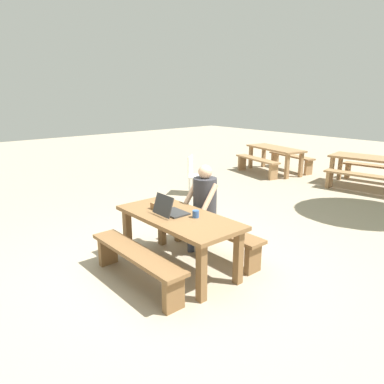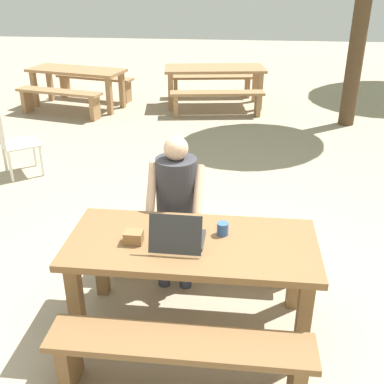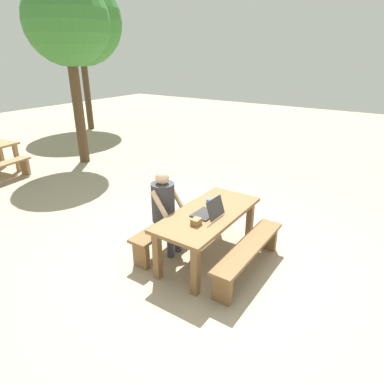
{
  "view_description": "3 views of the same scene",
  "coord_description": "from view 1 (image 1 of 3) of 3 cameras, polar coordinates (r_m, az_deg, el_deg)",
  "views": [
    {
      "loc": [
        3.32,
        -2.64,
        2.19
      ],
      "look_at": [
        -0.03,
        0.25,
        0.97
      ],
      "focal_mm": 33.65,
      "sensor_mm": 36.0,
      "label": 1
    },
    {
      "loc": [
        0.3,
        -2.71,
        2.41
      ],
      "look_at": [
        -0.03,
        0.25,
        0.97
      ],
      "focal_mm": 43.83,
      "sensor_mm": 36.0,
      "label": 2
    },
    {
      "loc": [
        -3.49,
        -2.09,
        2.73
      ],
      "look_at": [
        -0.03,
        0.25,
        0.97
      ],
      "focal_mm": 31.08,
      "sensor_mm": 36.0,
      "label": 3
    }
  ],
  "objects": [
    {
      "name": "picnic_table_front",
      "position": [
        4.52,
        -2.19,
        -5.06
      ],
      "size": [
        1.71,
        0.78,
        0.72
      ],
      "color": "brown",
      "rests_on": "ground"
    },
    {
      "name": "small_pouch",
      "position": [
        4.73,
        -5.72,
        -2.2
      ],
      "size": [
        0.12,
        0.1,
        0.08
      ],
      "color": "olive",
      "rests_on": "picnic_table_front"
    },
    {
      "name": "ground_plane",
      "position": [
        4.77,
        -2.12,
        -11.92
      ],
      "size": [
        30.0,
        30.0,
        0.0
      ],
      "primitive_type": "plane",
      "color": "tan"
    },
    {
      "name": "bench_rear_north",
      "position": [
        10.22,
        27.39,
        3.15
      ],
      "size": [
        1.68,
        0.53,
        0.43
      ],
      "rotation": [
        0.0,
        0.0,
        0.14
      ],
      "color": "#9E754C",
      "rests_on": "ground"
    },
    {
      "name": "bench_near",
      "position": [
        4.3,
        -8.82,
        -10.56
      ],
      "size": [
        1.6,
        0.3,
        0.42
      ],
      "color": "brown",
      "rests_on": "ground"
    },
    {
      "name": "picnic_table_rear",
      "position": [
        9.54,
        26.63,
        4.3
      ],
      "size": [
        1.93,
        1.05,
        0.73
      ],
      "rotation": [
        0.0,
        0.0,
        0.14
      ],
      "color": "#9E754C",
      "rests_on": "ground"
    },
    {
      "name": "bench_mid_north",
      "position": [
        10.9,
        15.42,
        5.08
      ],
      "size": [
        1.62,
        0.65,
        0.46
      ],
      "rotation": [
        0.0,
        0.0,
        -0.23
      ],
      "color": "#9E754C",
      "rests_on": "ground"
    },
    {
      "name": "laptop",
      "position": [
        4.49,
        -3.53,
        -2.82
      ],
      "size": [
        0.35,
        0.35,
        0.27
      ],
      "rotation": [
        0.0,
        0.0,
        3.13
      ],
      "color": "#2D2D2D",
      "rests_on": "picnic_table_front"
    },
    {
      "name": "bench_far",
      "position": [
        5.02,
        3.5,
        -6.53
      ],
      "size": [
        1.6,
        0.3,
        0.42
      ],
      "color": "brown",
      "rests_on": "ground"
    },
    {
      "name": "picnic_table_mid",
      "position": [
        10.45,
        13.02,
        6.24
      ],
      "size": [
        1.88,
        1.07,
        0.71
      ],
      "rotation": [
        0.0,
        0.0,
        -0.23
      ],
      "color": "#9E754C",
      "rests_on": "ground"
    },
    {
      "name": "bench_rear_south",
      "position": [
        8.97,
        25.3,
        1.9
      ],
      "size": [
        1.68,
        0.53,
        0.43
      ],
      "rotation": [
        0.0,
        0.0,
        0.14
      ],
      "color": "#9E754C",
      "rests_on": "ground"
    },
    {
      "name": "coffee_mug",
      "position": [
        4.39,
        0.59,
        -3.5
      ],
      "size": [
        0.08,
        0.08,
        0.09
      ],
      "color": "#335693",
      "rests_on": "picnic_table_front"
    },
    {
      "name": "bench_mid_south",
      "position": [
        10.1,
        10.26,
        4.61
      ],
      "size": [
        1.62,
        0.65,
        0.46
      ],
      "rotation": [
        0.0,
        0.0,
        -0.23
      ],
      "color": "#9E754C",
      "rests_on": "ground"
    },
    {
      "name": "plastic_chair",
      "position": [
        7.97,
        0.63,
        2.86
      ],
      "size": [
        0.62,
        0.62,
        0.87
      ],
      "rotation": [
        0.0,
        0.0,
        2.21
      ],
      "color": "silver",
      "rests_on": "ground"
    },
    {
      "name": "person_seated",
      "position": [
        4.99,
        1.79,
        -1.61
      ],
      "size": [
        0.44,
        0.42,
        1.25
      ],
      "color": "#333847",
      "rests_on": "ground"
    }
  ]
}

